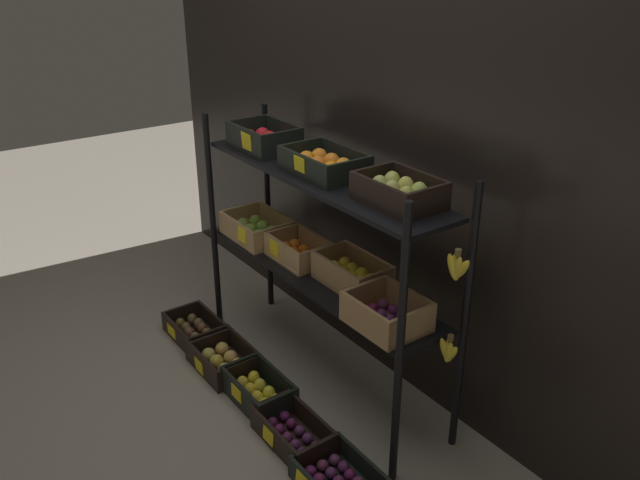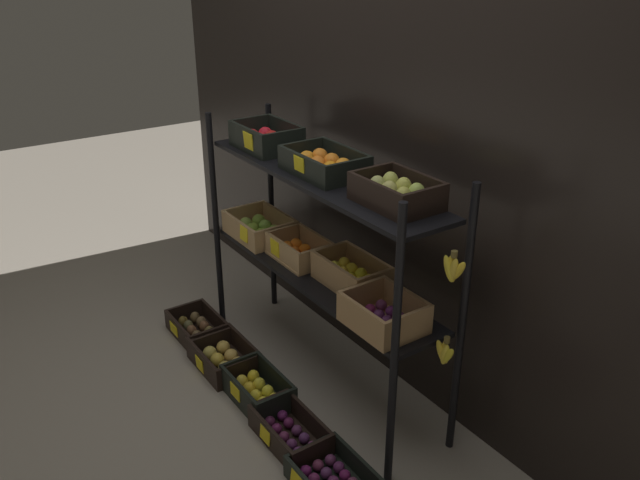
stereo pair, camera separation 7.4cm
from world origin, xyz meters
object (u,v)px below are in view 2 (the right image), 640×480
object	(u,v)px
crate_ground_plum	(290,433)
crate_ground_apple_gold	(224,358)
display_rack	(321,227)
crate_ground_kiwi	(198,329)
crate_ground_lemon	(258,391)

from	to	relation	value
crate_ground_plum	crate_ground_apple_gold	bearing A→B (deg)	178.97
crate_ground_apple_gold	crate_ground_plum	bearing A→B (deg)	-1.03
display_rack	crate_ground_kiwi	xyz separation A→B (m)	(-0.66, -0.36, -0.76)
display_rack	crate_ground_lemon	distance (m)	0.83
display_rack	crate_ground_plum	bearing A→B (deg)	-49.87
display_rack	crate_ground_apple_gold	xyz separation A→B (m)	(-0.33, -0.37, -0.76)
display_rack	crate_ground_plum	world-z (taller)	display_rack
crate_ground_lemon	crate_ground_kiwi	bearing A→B (deg)	179.91
display_rack	crate_ground_lemon	size ratio (longest dim) A/B	4.36
crate_ground_kiwi	crate_ground_lemon	distance (m)	0.66
display_rack	crate_ground_plum	size ratio (longest dim) A/B	4.23
crate_ground_apple_gold	display_rack	bearing A→B (deg)	48.13
crate_ground_lemon	crate_ground_plum	world-z (taller)	crate_ground_lemon
crate_ground_apple_gold	crate_ground_lemon	world-z (taller)	crate_ground_lemon
crate_ground_lemon	crate_ground_plum	xyz separation A→B (m)	(0.32, -0.02, -0.01)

